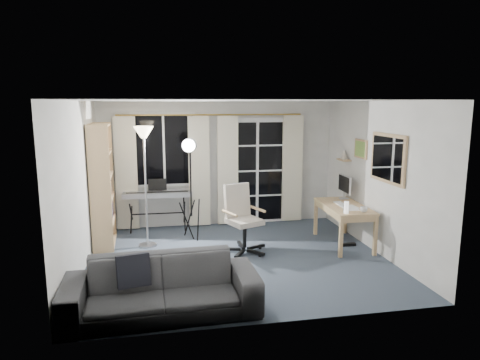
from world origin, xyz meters
name	(u,v)px	position (x,y,z in m)	size (l,w,h in m)	color
floor	(238,259)	(0.00, 0.00, -0.01)	(4.50, 4.00, 0.02)	#3B4456
window	(164,150)	(-1.05, 1.97, 1.50)	(1.20, 0.08, 1.40)	white
french_door	(257,172)	(0.75, 1.97, 1.03)	(1.32, 0.09, 2.11)	white
curtains	(213,170)	(-0.14, 1.88, 1.09)	(3.60, 0.07, 2.13)	gold
bookshelf	(100,188)	(-2.13, 1.10, 0.97)	(0.37, 0.96, 2.04)	tan
torchiere_lamp	(144,151)	(-1.38, 0.86, 1.61)	(0.42, 0.42, 2.00)	#B2B2B7
keyboard_piano	(158,195)	(-1.19, 1.70, 0.69)	(1.27, 0.63, 0.91)	black
studio_light	(190,157)	(-0.63, 1.10, 1.46)	(0.39, 0.39, 1.82)	black
office_chair	(240,212)	(0.11, 0.39, 0.64)	(0.75, 0.73, 1.09)	black
desk	(344,210)	(1.88, 0.35, 0.60)	(0.68, 1.30, 0.68)	tan
monitor	(345,185)	(2.08, 0.80, 0.94)	(0.17, 0.49, 0.43)	silver
desk_clutter	(346,217)	(1.82, 0.13, 0.54)	(0.42, 0.77, 0.86)	white
mug	(364,209)	(1.98, -0.15, 0.74)	(0.11, 0.09, 0.11)	silver
wall_mirror	(388,158)	(2.22, -0.35, 1.55)	(0.04, 0.94, 0.74)	tan
framed_print	(361,149)	(2.23, 0.55, 1.60)	(0.03, 0.42, 0.32)	tan
wall_shelf	(344,157)	(2.16, 1.05, 1.41)	(0.16, 0.30, 0.18)	tan
sofa	(162,278)	(-1.16, -1.55, 0.43)	(2.19, 0.70, 0.85)	#29292B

